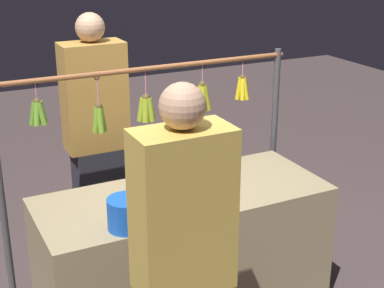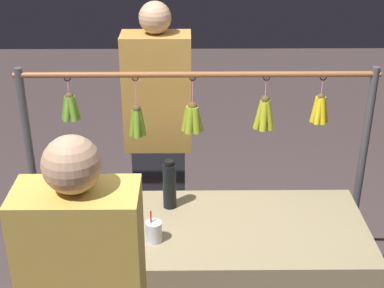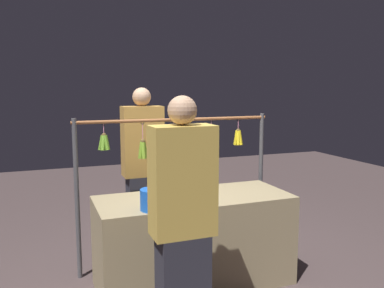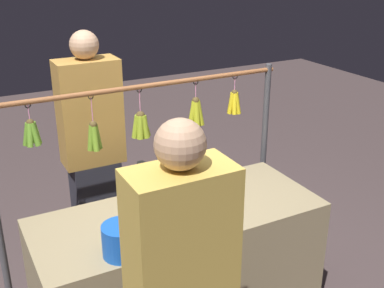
# 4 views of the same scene
# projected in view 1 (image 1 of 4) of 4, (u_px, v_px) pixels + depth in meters

# --- Properties ---
(market_counter) EXTENTS (1.74, 0.71, 0.82)m
(market_counter) POSITION_uv_depth(u_px,v_px,m) (184.00, 253.00, 3.57)
(market_counter) COLOR tan
(market_counter) RESTS_ON ground
(display_rack) EXTENTS (2.00, 0.12, 1.51)m
(display_rack) POSITION_uv_depth(u_px,v_px,m) (152.00, 128.00, 3.75)
(display_rack) COLOR #4C4C51
(display_rack) RESTS_ON ground
(water_bottle) EXTENTS (0.07, 0.07, 0.28)m
(water_bottle) POSITION_uv_depth(u_px,v_px,m) (147.00, 166.00, 3.47)
(water_bottle) COLOR black
(water_bottle) RESTS_ON market_counter
(blue_bucket) EXTENTS (0.21, 0.21, 0.17)m
(blue_bucket) POSITION_uv_depth(u_px,v_px,m) (127.00, 214.00, 2.99)
(blue_bucket) COLOR blue
(blue_bucket) RESTS_ON market_counter
(drink_cup) EXTENTS (0.08, 0.08, 0.17)m
(drink_cup) POSITION_uv_depth(u_px,v_px,m) (157.00, 200.00, 3.21)
(drink_cup) COLOR silver
(drink_cup) RESTS_ON market_counter
(vendor_person) EXTENTS (0.42, 0.23, 1.78)m
(vendor_person) POSITION_uv_depth(u_px,v_px,m) (97.00, 143.00, 4.04)
(vendor_person) COLOR #2D2D38
(vendor_person) RESTS_ON ground
(customer_person) EXTENTS (0.41, 0.22, 1.73)m
(customer_person) POSITION_uv_depth(u_px,v_px,m) (183.00, 279.00, 2.51)
(customer_person) COLOR #2D2D38
(customer_person) RESTS_ON ground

